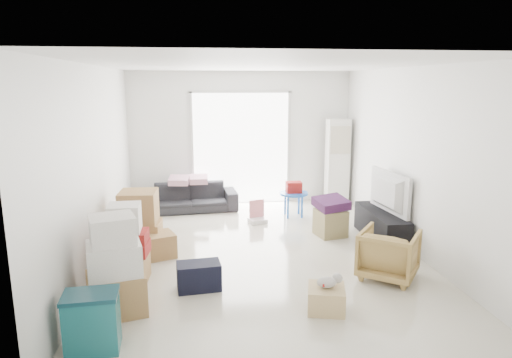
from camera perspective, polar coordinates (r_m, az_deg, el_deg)
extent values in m
cube|color=beige|center=(6.84, 0.63, -10.27)|extent=(4.50, 6.00, 0.24)
cube|color=white|center=(6.35, 0.69, 15.13)|extent=(4.50, 6.00, 0.24)
cube|color=white|center=(9.50, -1.97, 5.18)|extent=(4.50, 0.24, 2.70)
cube|color=white|center=(3.46, 7.92, -6.99)|extent=(4.50, 0.24, 2.70)
cube|color=white|center=(6.54, -20.37, 1.36)|extent=(0.24, 6.00, 2.70)
cube|color=white|center=(7.15, 19.82, 2.25)|extent=(0.24, 6.00, 2.70)
cube|color=white|center=(9.39, -1.88, 3.87)|extent=(2.00, 0.01, 2.30)
cube|color=silver|center=(9.34, -8.01, 3.71)|extent=(0.06, 0.04, 2.30)
cube|color=silver|center=(9.52, 4.14, 3.96)|extent=(0.06, 0.04, 2.30)
cube|color=silver|center=(9.29, -1.93, 10.90)|extent=(2.10, 0.04, 0.06)
cube|color=silver|center=(9.50, 10.13, 2.10)|extent=(0.45, 0.30, 1.75)
cube|color=black|center=(7.60, 15.40, -5.63)|extent=(0.41, 1.38, 0.46)
imported|color=black|center=(7.51, 15.53, -3.42)|extent=(0.77, 1.18, 0.15)
imported|color=#252529|center=(9.03, -8.21, -1.74)|extent=(1.84, 0.66, 0.70)
cube|color=#DDA1B5|center=(8.93, -9.63, 0.74)|extent=(0.37, 0.31, 0.11)
cube|color=#DDA1B5|center=(8.98, -7.20, 0.87)|extent=(0.32, 0.26, 0.11)
imported|color=tan|center=(6.14, 16.26, -8.72)|extent=(0.93, 0.92, 0.70)
cube|color=#155B60|center=(4.77, -19.65, -18.10)|extent=(0.50, 0.36, 0.27)
cube|color=#155B60|center=(4.64, -19.89, -15.23)|extent=(0.50, 0.36, 0.27)
cube|color=#0C333D|center=(4.58, -20.03, -13.51)|extent=(0.52, 0.38, 0.04)
cube|color=#8B603E|center=(5.32, -17.02, -13.51)|extent=(0.71, 0.63, 0.45)
cube|color=white|center=(5.17, -17.30, -9.49)|extent=(0.64, 0.56, 0.35)
cube|color=white|center=(5.06, -17.52, -6.06)|extent=(0.55, 0.51, 0.30)
cube|color=#8B603E|center=(6.06, -15.76, -10.68)|extent=(0.53, 0.53, 0.36)
cube|color=#A82414|center=(5.97, -15.90, -8.36)|extent=(0.58, 0.42, 0.16)
cube|color=#A82414|center=(5.92, -15.98, -6.96)|extent=(0.55, 0.38, 0.14)
cube|color=white|center=(5.85, -16.12, -4.70)|extent=(0.38, 0.37, 0.34)
cube|color=#8B603E|center=(7.06, -14.27, -6.98)|extent=(0.64, 0.55, 0.44)
cube|color=#8B603E|center=(6.93, -14.47, -3.40)|extent=(0.55, 0.55, 0.47)
cube|color=#8B603E|center=(6.79, -12.01, -8.07)|extent=(0.53, 0.53, 0.35)
cube|color=black|center=(5.70, -7.15, -11.94)|extent=(0.55, 0.36, 0.33)
cube|color=tan|center=(7.61, 9.28, -5.40)|extent=(0.52, 0.52, 0.44)
cube|color=#482051|center=(7.53, 9.35, -3.30)|extent=(0.57, 0.57, 0.14)
cylinder|color=blue|center=(8.55, 4.73, -1.80)|extent=(0.54, 0.54, 0.04)
cylinder|color=blue|center=(8.76, 5.38, -3.03)|extent=(0.04, 0.04, 0.42)
cylinder|color=blue|center=(8.71, 3.65, -3.10)|extent=(0.04, 0.04, 0.42)
cylinder|color=blue|center=(8.46, 4.00, -3.56)|extent=(0.04, 0.04, 0.42)
cylinder|color=blue|center=(8.51, 5.77, -3.49)|extent=(0.04, 0.04, 0.42)
cube|color=#A82414|center=(8.53, 4.74, -1.02)|extent=(0.28, 0.22, 0.20)
cube|color=silver|center=(8.23, 0.19, -5.23)|extent=(0.35, 0.33, 0.07)
cube|color=pink|center=(8.28, 0.09, -3.69)|extent=(0.28, 0.11, 0.32)
cube|color=#D6B97B|center=(5.25, 8.77, -14.57)|extent=(0.49, 0.49, 0.27)
ellipsoid|color=#B2ADA8|center=(5.17, 8.84, -12.64)|extent=(0.22, 0.15, 0.12)
cube|color=red|center=(5.17, 8.84, -12.60)|extent=(0.17, 0.14, 0.03)
sphere|color=#B2ADA8|center=(5.22, 10.14, -12.08)|extent=(0.12, 0.12, 0.12)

